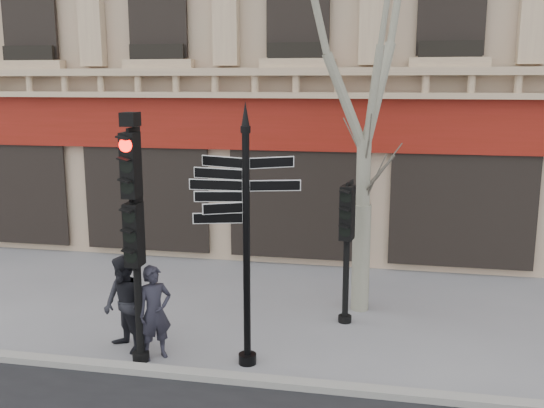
{
  "coord_description": "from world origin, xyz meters",
  "views": [
    {
      "loc": [
        2.25,
        -9.86,
        4.61
      ],
      "look_at": [
        0.21,
        0.6,
        2.46
      ],
      "focal_mm": 40.0,
      "sensor_mm": 36.0,
      "label": 1
    }
  ],
  "objects_px": {
    "traffic_signal_main": "(134,209)",
    "pedestrian_b": "(125,304)",
    "plane_tree": "(368,8)",
    "traffic_signal_secondary": "(347,228)",
    "fingerpost": "(246,192)",
    "pedestrian_a": "(155,312)"
  },
  "relations": [
    {
      "from": "plane_tree",
      "to": "pedestrian_a",
      "type": "bearing_deg",
      "value": -138.31
    },
    {
      "from": "traffic_signal_main",
      "to": "plane_tree",
      "type": "xyz_separation_m",
      "value": [
        3.49,
        3.09,
        3.36
      ]
    },
    {
      "from": "pedestrian_b",
      "to": "traffic_signal_main",
      "type": "bearing_deg",
      "value": -3.48
    },
    {
      "from": "pedestrian_b",
      "to": "traffic_signal_secondary",
      "type": "bearing_deg",
      "value": 64.65
    },
    {
      "from": "traffic_signal_main",
      "to": "traffic_signal_secondary",
      "type": "distance_m",
      "value": 4.07
    },
    {
      "from": "fingerpost",
      "to": "pedestrian_b",
      "type": "relative_size",
      "value": 2.56
    },
    {
      "from": "fingerpost",
      "to": "plane_tree",
      "type": "distance_m",
      "value": 4.52
    },
    {
      "from": "traffic_signal_main",
      "to": "pedestrian_b",
      "type": "distance_m",
      "value": 1.85
    },
    {
      "from": "traffic_signal_secondary",
      "to": "plane_tree",
      "type": "height_order",
      "value": "plane_tree"
    },
    {
      "from": "pedestrian_b",
      "to": "plane_tree",
      "type": "bearing_deg",
      "value": 71.1
    },
    {
      "from": "traffic_signal_main",
      "to": "traffic_signal_secondary",
      "type": "height_order",
      "value": "traffic_signal_main"
    },
    {
      "from": "traffic_signal_secondary",
      "to": "traffic_signal_main",
      "type": "bearing_deg",
      "value": -135.07
    },
    {
      "from": "traffic_signal_main",
      "to": "pedestrian_a",
      "type": "bearing_deg",
      "value": 38.55
    },
    {
      "from": "traffic_signal_main",
      "to": "pedestrian_b",
      "type": "height_order",
      "value": "traffic_signal_main"
    },
    {
      "from": "fingerpost",
      "to": "pedestrian_a",
      "type": "bearing_deg",
      "value": 177.56
    },
    {
      "from": "plane_tree",
      "to": "pedestrian_b",
      "type": "height_order",
      "value": "plane_tree"
    },
    {
      "from": "traffic_signal_secondary",
      "to": "pedestrian_b",
      "type": "relative_size",
      "value": 1.6
    },
    {
      "from": "plane_tree",
      "to": "pedestrian_b",
      "type": "distance_m",
      "value": 7.01
    },
    {
      "from": "traffic_signal_secondary",
      "to": "pedestrian_a",
      "type": "xyz_separation_m",
      "value": [
        -3.04,
        -2.18,
        -1.08
      ]
    },
    {
      "from": "traffic_signal_secondary",
      "to": "pedestrian_b",
      "type": "distance_m",
      "value": 4.3
    },
    {
      "from": "traffic_signal_secondary",
      "to": "fingerpost",
      "type": "bearing_deg",
      "value": -115.71
    },
    {
      "from": "traffic_signal_main",
      "to": "plane_tree",
      "type": "height_order",
      "value": "plane_tree"
    }
  ]
}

